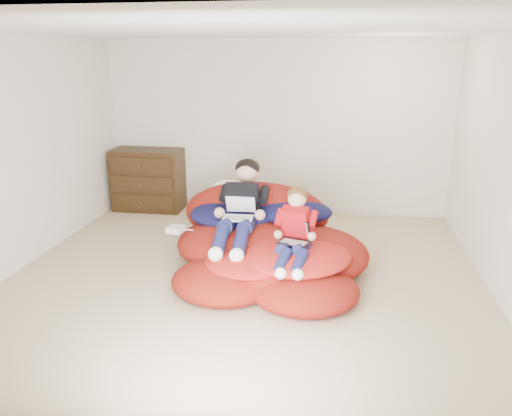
{
  "coord_description": "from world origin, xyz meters",
  "views": [
    {
      "loc": [
        0.92,
        -4.75,
        2.28
      ],
      "look_at": [
        0.08,
        0.3,
        0.7
      ],
      "focal_mm": 35.0,
      "sensor_mm": 36.0,
      "label": 1
    }
  ],
  "objects_px": {
    "dresser": "(148,180)",
    "beanbag_pile": "(266,245)",
    "younger_boy": "(295,228)",
    "laptop_white": "(239,212)",
    "laptop_black": "(295,236)",
    "older_boy": "(241,203)"
  },
  "relations": [
    {
      "from": "dresser",
      "to": "laptop_white",
      "type": "xyz_separation_m",
      "value": [
        1.79,
        -1.91,
        0.18
      ]
    },
    {
      "from": "dresser",
      "to": "beanbag_pile",
      "type": "height_order",
      "value": "dresser"
    },
    {
      "from": "beanbag_pile",
      "to": "laptop_black",
      "type": "xyz_separation_m",
      "value": [
        0.36,
        -0.43,
        0.29
      ]
    },
    {
      "from": "older_boy",
      "to": "laptop_white",
      "type": "bearing_deg",
      "value": -90.0
    },
    {
      "from": "laptop_white",
      "to": "laptop_black",
      "type": "xyz_separation_m",
      "value": [
        0.65,
        -0.4,
        -0.09
      ]
    },
    {
      "from": "younger_boy",
      "to": "laptop_white",
      "type": "height_order",
      "value": "younger_boy"
    },
    {
      "from": "laptop_white",
      "to": "younger_boy",
      "type": "bearing_deg",
      "value": -31.45
    },
    {
      "from": "dresser",
      "to": "laptop_black",
      "type": "bearing_deg",
      "value": -43.54
    },
    {
      "from": "beanbag_pile",
      "to": "laptop_white",
      "type": "xyz_separation_m",
      "value": [
        -0.29,
        -0.03,
        0.38
      ]
    },
    {
      "from": "dresser",
      "to": "laptop_white",
      "type": "relative_size",
      "value": 2.92
    },
    {
      "from": "dresser",
      "to": "beanbag_pile",
      "type": "relative_size",
      "value": 0.44
    },
    {
      "from": "dresser",
      "to": "beanbag_pile",
      "type": "bearing_deg",
      "value": -42.19
    },
    {
      "from": "older_boy",
      "to": "laptop_white",
      "type": "distance_m",
      "value": 0.14
    },
    {
      "from": "beanbag_pile",
      "to": "laptop_black",
      "type": "bearing_deg",
      "value": -50.33
    },
    {
      "from": "beanbag_pile",
      "to": "older_boy",
      "type": "height_order",
      "value": "older_boy"
    },
    {
      "from": "beanbag_pile",
      "to": "younger_boy",
      "type": "distance_m",
      "value": 0.66
    },
    {
      "from": "laptop_black",
      "to": "beanbag_pile",
      "type": "bearing_deg",
      "value": 129.67
    },
    {
      "from": "younger_boy",
      "to": "laptop_white",
      "type": "bearing_deg",
      "value": 148.55
    },
    {
      "from": "dresser",
      "to": "younger_boy",
      "type": "bearing_deg",
      "value": -43.42
    },
    {
      "from": "beanbag_pile",
      "to": "older_boy",
      "type": "xyz_separation_m",
      "value": [
        -0.29,
        0.1,
        0.43
      ]
    },
    {
      "from": "younger_boy",
      "to": "older_boy",
      "type": "bearing_deg",
      "value": 140.89
    },
    {
      "from": "younger_boy",
      "to": "beanbag_pile",
      "type": "bearing_deg",
      "value": 130.28
    }
  ]
}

